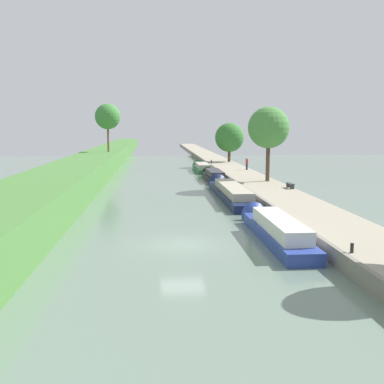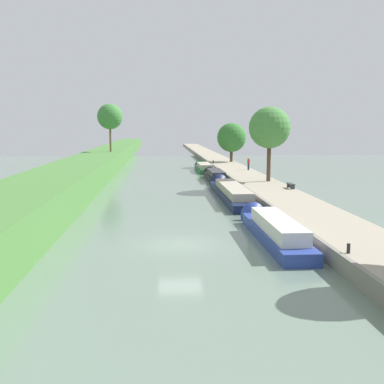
# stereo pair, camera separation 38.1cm
# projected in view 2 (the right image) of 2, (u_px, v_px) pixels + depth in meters

# --- Properties ---
(ground_plane) EXTENTS (160.00, 160.00, 0.00)m
(ground_plane) POSITION_uv_depth(u_px,v_px,m) (180.00, 244.00, 26.10)
(ground_plane) COLOR slate
(right_towpath) EXTENTS (4.44, 260.00, 0.87)m
(right_towpath) POSITION_uv_depth(u_px,v_px,m) (342.00, 234.00, 26.69)
(right_towpath) COLOR #9E937F
(right_towpath) RESTS_ON ground_plane
(stone_quay) EXTENTS (0.25, 260.00, 0.92)m
(stone_quay) POSITION_uv_depth(u_px,v_px,m) (302.00, 234.00, 26.53)
(stone_quay) COLOR gray
(stone_quay) RESTS_ON ground_plane
(narrowboat_blue) EXTENTS (1.91, 11.73, 2.03)m
(narrowboat_blue) POSITION_uv_depth(u_px,v_px,m) (273.00, 229.00, 27.33)
(narrowboat_blue) COLOR #283D93
(narrowboat_blue) RESTS_ON ground_plane
(narrowboat_navy) EXTENTS (2.18, 17.11, 2.07)m
(narrowboat_navy) POSITION_uv_depth(u_px,v_px,m) (230.00, 191.00, 43.47)
(narrowboat_navy) COLOR #141E42
(narrowboat_navy) RESTS_ON ground_plane
(narrowboat_black) EXTENTS (1.94, 10.57, 1.92)m
(narrowboat_black) POSITION_uv_depth(u_px,v_px,m) (215.00, 176.00, 57.62)
(narrowboat_black) COLOR black
(narrowboat_black) RESTS_ON ground_plane
(narrowboat_green) EXTENTS (2.08, 10.61, 1.98)m
(narrowboat_green) POSITION_uv_depth(u_px,v_px,m) (204.00, 168.00, 69.43)
(narrowboat_green) COLOR #1E6033
(narrowboat_green) RESTS_ON ground_plane
(tree_rightbank_midnear) EXTENTS (4.34, 4.34, 7.81)m
(tree_rightbank_midnear) POSITION_uv_depth(u_px,v_px,m) (270.00, 128.00, 48.15)
(tree_rightbank_midnear) COLOR #4C3828
(tree_rightbank_midnear) RESTS_ON right_towpath
(tree_rightbank_midfar) EXTENTS (4.74, 4.74, 6.34)m
(tree_rightbank_midfar) POSITION_uv_depth(u_px,v_px,m) (232.00, 138.00, 75.55)
(tree_rightbank_midfar) COLOR #4C3828
(tree_rightbank_midfar) RESTS_ON right_towpath
(tree_leftbank_downstream) EXTENTS (4.04, 4.04, 7.62)m
(tree_leftbank_downstream) POSITION_uv_depth(u_px,v_px,m) (110.00, 117.00, 73.37)
(tree_leftbank_downstream) COLOR brown
(tree_leftbank_downstream) RESTS_ON left_grassy_bank
(person_walking) EXTENTS (0.34, 0.34, 1.66)m
(person_walking) POSITION_uv_depth(u_px,v_px,m) (249.00, 163.00, 61.57)
(person_walking) COLOR #282D42
(person_walking) RESTS_ON right_towpath
(mooring_bollard_near) EXTENTS (0.16, 0.16, 0.45)m
(mooring_bollard_near) POSITION_uv_depth(u_px,v_px,m) (348.00, 248.00, 21.05)
(mooring_bollard_near) COLOR black
(mooring_bollard_near) RESTS_ON right_towpath
(mooring_bollard_far) EXTENTS (0.16, 0.16, 0.45)m
(mooring_bollard_far) POSITION_uv_depth(u_px,v_px,m) (213.00, 162.00, 73.37)
(mooring_bollard_far) COLOR black
(mooring_bollard_far) RESTS_ON right_towpath
(park_bench) EXTENTS (0.44, 1.50, 0.47)m
(park_bench) POSITION_uv_depth(u_px,v_px,m) (291.00, 185.00, 43.17)
(park_bench) COLOR #333338
(park_bench) RESTS_ON right_towpath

